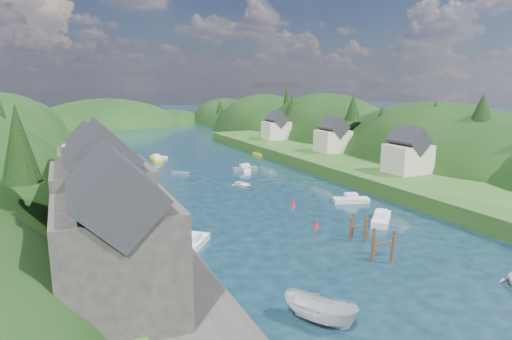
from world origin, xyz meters
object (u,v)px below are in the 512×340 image
piling_cluster_far (359,230)px  channel_buoy_near (316,224)px  piling_cluster_near (383,248)px  channel_buoy_far (293,204)px

piling_cluster_far → channel_buoy_near: bearing=113.5°
channel_buoy_near → piling_cluster_near: bearing=-84.5°
channel_buoy_far → channel_buoy_near: bearing=-102.2°
channel_buoy_near → channel_buoy_far: 9.86m
piling_cluster_near → channel_buoy_far: (1.01, 20.78, -0.69)m
channel_buoy_near → channel_buoy_far: same height
channel_buoy_near → piling_cluster_far: bearing=-66.5°
piling_cluster_near → piling_cluster_far: bearing=77.3°
piling_cluster_far → channel_buoy_far: bearing=91.0°
piling_cluster_far → channel_buoy_near: size_ratio=3.10×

